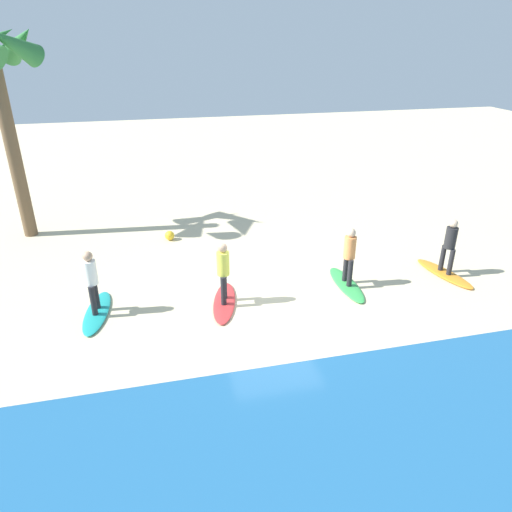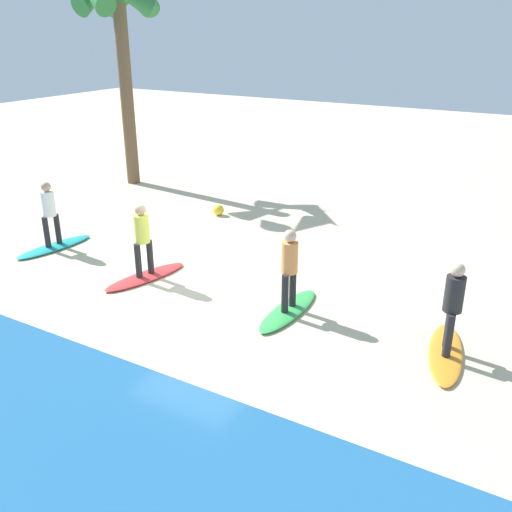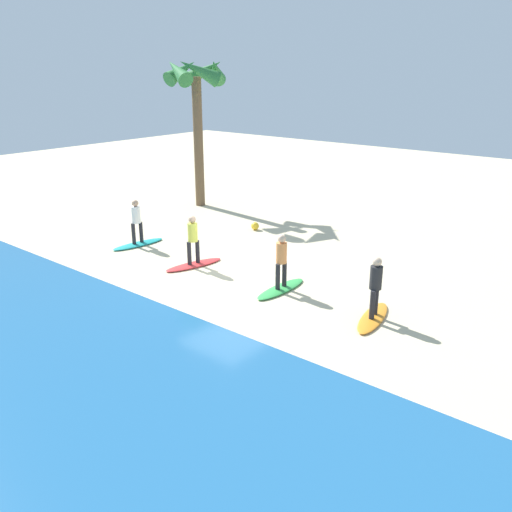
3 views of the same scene
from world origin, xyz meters
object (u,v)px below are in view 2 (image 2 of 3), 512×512
surfer_red (142,235)px  beach_ball (218,210)px  surfboard_teal (54,247)px  surfboard_green (288,310)px  surfer_teal (49,209)px  surfer_orange (453,302)px  surfboard_red (146,277)px  palm_tree (120,16)px  surfboard_orange (445,353)px  surfer_green (289,264)px

surfer_red → beach_ball: (1.10, -4.58, -0.88)m
surfer_red → surfboard_teal: (3.21, -0.26, -0.99)m
surfboard_green → surfer_teal: surfer_teal is taller
surfer_red → surfer_teal: same height
surfer_orange → beach_ball: surfer_orange is taller
surfboard_green → beach_ball: beach_ball is taller
surfboard_red → palm_tree: palm_tree is taller
surfboard_red → palm_tree: bearing=-123.3°
surfboard_red → palm_tree: 10.08m
surfboard_orange → surfboard_red: (6.55, 0.13, 0.00)m
surfer_teal → beach_ball: surfer_teal is taller
surfboard_orange → surfer_orange: size_ratio=1.28×
surfer_orange → surfboard_green: surfer_orange is taller
surfer_orange → surfer_teal: size_ratio=1.00×
palm_tree → surfer_orange: bearing=153.9°
surfboard_red → surfer_teal: 3.37m
surfboard_orange → surfboard_green: same height
surfer_green → surfboard_teal: 6.78m
surfer_green → surfer_red: same height
surfboard_green → surfer_red: surfer_red is taller
surfer_orange → beach_ball: (7.64, -4.45, -0.88)m
surfer_orange → palm_tree: (12.35, -6.05, 4.45)m
surfboard_green → surfboard_red: size_ratio=1.00×
surfer_red → palm_tree: palm_tree is taller
surfboard_teal → palm_tree: 8.46m
surfer_red → palm_tree: size_ratio=0.24×
surfboard_red → palm_tree: (5.81, -6.18, 5.44)m
surfboard_green → surfboard_teal: 6.70m
surfboard_green → surfer_teal: bearing=-89.9°
surfer_green → surfer_orange: bearing=179.2°
surfer_green → surfboard_orange: bearing=179.2°
surfer_orange → palm_tree: palm_tree is taller
surfboard_orange → surfer_green: bearing=-102.8°
surfer_red → surfboard_teal: 3.37m
surfer_orange → surfboard_red: 6.62m
surfboard_orange → surfer_green: 3.21m
surfer_orange → surfer_green: size_ratio=1.00×
palm_tree → beach_ball: size_ratio=21.19×
surfer_red → surfer_green: bearing=-177.2°
surfboard_orange → surfer_red: (6.55, 0.13, 0.99)m
surfer_orange → surfboard_red: surfer_orange is taller
surfboard_green → surfboard_orange: bearing=90.0°
surfboard_green → surfer_green: bearing=-179.2°
surfer_teal → palm_tree: bearing=-66.3°
surfer_teal → palm_tree: 7.85m
surfer_red → beach_ball: 4.79m
surfboard_red → surfer_orange: bearing=104.6°
surfboard_teal → beach_ball: 4.81m
surfboard_red → beach_ball: beach_ball is taller
surfboard_orange → surfer_green: surfer_green is taller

